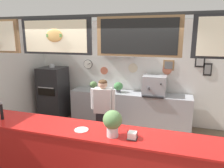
{
  "coord_description": "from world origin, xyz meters",
  "views": [
    {
      "loc": [
        1.16,
        -3.02,
        2.41
      ],
      "look_at": [
        -0.04,
        0.84,
        1.48
      ],
      "focal_mm": 34.16,
      "sensor_mm": 36.0,
      "label": 1
    }
  ],
  "objects": [
    {
      "name": "condiment_plate",
      "position": [
        -0.12,
        -0.41,
        1.06
      ],
      "size": [
        0.2,
        0.2,
        0.01
      ],
      "color": "white",
      "rests_on": "service_counter"
    },
    {
      "name": "basil_vase",
      "position": [
        0.37,
        -0.45,
        1.26
      ],
      "size": [
        0.26,
        0.26,
        0.37
      ],
      "color": "silver",
      "rests_on": "service_counter"
    },
    {
      "name": "shop_worker",
      "position": [
        -0.29,
        1.0,
        0.83
      ],
      "size": [
        0.52,
        0.27,
        1.52
      ],
      "rotation": [
        0.0,
        0.0,
        3.28
      ],
      "color": "#232328",
      "rests_on": "ground_plane"
    },
    {
      "name": "service_counter",
      "position": [
        0.0,
        -0.35,
        0.53
      ],
      "size": [
        4.33,
        0.64,
        1.06
      ],
      "color": "#B21916",
      "rests_on": "ground_plane"
    },
    {
      "name": "potted_thyme",
      "position": [
        -1.04,
        2.31,
        1.06
      ],
      "size": [
        0.2,
        0.2,
        0.25
      ],
      "color": "beige",
      "rests_on": "back_prep_counter"
    },
    {
      "name": "pizza_oven",
      "position": [
        -2.26,
        2.21,
        0.76
      ],
      "size": [
        0.69,
        0.73,
        1.61
      ],
      "color": "#232326",
      "rests_on": "ground_plane"
    },
    {
      "name": "potted_rosemary",
      "position": [
        -0.33,
        2.32,
        1.07
      ],
      "size": [
        0.24,
        0.24,
        0.27
      ],
      "color": "#4C4C51",
      "rests_on": "back_prep_counter"
    },
    {
      "name": "napkin_holder",
      "position": [
        0.64,
        -0.45,
        1.1
      ],
      "size": [
        0.14,
        0.13,
        0.11
      ],
      "color": "#262628",
      "rests_on": "service_counter"
    },
    {
      "name": "back_wall_assembly",
      "position": [
        -0.01,
        2.54,
        1.5
      ],
      "size": [
        5.76,
        3.01,
        2.81
      ],
      "color": "#9E9E99",
      "rests_on": "ground_plane"
    },
    {
      "name": "espresso_machine",
      "position": [
        0.62,
        2.32,
        1.16
      ],
      "size": [
        0.58,
        0.53,
        0.5
      ],
      "color": "#A3A5AD",
      "rests_on": "back_prep_counter"
    },
    {
      "name": "back_prep_counter",
      "position": [
        -0.03,
        2.35,
        0.45
      ],
      "size": [
        3.22,
        0.56,
        0.91
      ],
      "color": "#A3A5AD",
      "rests_on": "ground_plane"
    },
    {
      "name": "pepper_grinder",
      "position": [
        -1.54,
        -0.42,
        1.2
      ],
      "size": [
        0.05,
        0.05,
        0.29
      ],
      "color": "black",
      "rests_on": "service_counter"
    }
  ]
}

